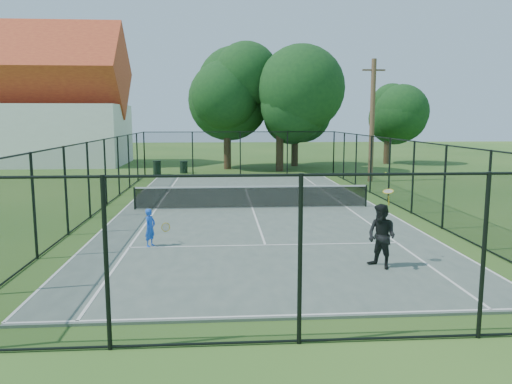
{
  "coord_description": "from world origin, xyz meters",
  "views": [
    {
      "loc": [
        -1.33,
        -21.17,
        3.91
      ],
      "look_at": [
        -0.05,
        -3.0,
        1.2
      ],
      "focal_mm": 35.0,
      "sensor_mm": 36.0,
      "label": 1
    }
  ],
  "objects": [
    {
      "name": "building",
      "position": [
        -17.0,
        22.0,
        4.93
      ],
      "size": [
        15.3,
        8.15,
        11.87
      ],
      "color": "silver",
      "rests_on": "ground"
    },
    {
      "name": "utility_pole",
      "position": [
        7.92,
        9.0,
        3.78
      ],
      "size": [
        1.4,
        0.3,
        7.43
      ],
      "color": "#4C3823",
      "rests_on": "ground"
    },
    {
      "name": "tennis_net",
      "position": [
        0.0,
        0.0,
        0.58
      ],
      "size": [
        10.08,
        0.08,
        0.95
      ],
      "color": "black",
      "rests_on": "tennis_court"
    },
    {
      "name": "tennis_court",
      "position": [
        0.0,
        0.0,
        0.03
      ],
      "size": [
        11.0,
        24.0,
        0.06
      ],
      "primitive_type": "cube",
      "color": "#526159",
      "rests_on": "ground"
    },
    {
      "name": "tree_near_mid",
      "position": [
        3.02,
        15.47,
        5.13
      ],
      "size": [
        6.37,
        6.37,
        8.33
      ],
      "color": "#332114",
      "rests_on": "ground"
    },
    {
      "name": "ground",
      "position": [
        0.0,
        0.0,
        0.0
      ],
      "size": [
        120.0,
        120.0,
        0.0
      ],
      "primitive_type": "plane",
      "color": "#2B561D"
    },
    {
      "name": "player_blue",
      "position": [
        -3.48,
        -6.28,
        0.63
      ],
      "size": [
        0.8,
        0.5,
        1.15
      ],
      "color": "blue",
      "rests_on": "tennis_court"
    },
    {
      "name": "fence",
      "position": [
        0.0,
        0.0,
        1.5
      ],
      "size": [
        13.1,
        26.1,
        3.0
      ],
      "color": "black",
      "rests_on": "ground"
    },
    {
      "name": "tree_near_left",
      "position": [
        -0.83,
        17.25,
        5.35
      ],
      "size": [
        6.67,
        6.67,
        8.7
      ],
      "color": "#332114",
      "rests_on": "ground"
    },
    {
      "name": "player_black",
      "position": [
        2.78,
        -8.91,
        0.9
      ],
      "size": [
        0.98,
        1.18,
        2.42
      ],
      "color": "black",
      "rests_on": "tennis_court"
    },
    {
      "name": "tree_near_right",
      "position": [
        4.71,
        19.33,
        4.49
      ],
      "size": [
        5.12,
        5.12,
        7.07
      ],
      "color": "#332114",
      "rests_on": "ground"
    },
    {
      "name": "tree_far_right",
      "position": [
        12.88,
        20.68,
        3.92
      ],
      "size": [
        4.79,
        4.79,
        6.34
      ],
      "color": "#332114",
      "rests_on": "ground"
    },
    {
      "name": "trash_bin_right",
      "position": [
        -3.99,
        14.54,
        0.44
      ],
      "size": [
        0.58,
        0.58,
        0.87
      ],
      "color": "black",
      "rests_on": "ground"
    },
    {
      "name": "trash_bin_left",
      "position": [
        -5.76,
        13.64,
        0.5
      ],
      "size": [
        0.58,
        0.58,
        0.98
      ],
      "color": "black",
      "rests_on": "ground"
    }
  ]
}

